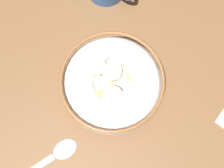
{
  "coord_description": "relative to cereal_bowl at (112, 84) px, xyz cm",
  "views": [
    {
      "loc": [
        7.72,
        -8.76,
        45.88
      ],
      "look_at": [
        0.0,
        0.0,
        3.0
      ],
      "focal_mm": 44.06,
      "sensor_mm": 36.0,
      "label": 1
    }
  ],
  "objects": [
    {
      "name": "cereal_bowl",
      "position": [
        0.0,
        0.0,
        0.0
      ],
      "size": [
        16.42,
        16.42,
        6.18
      ],
      "color": "silver",
      "rests_on": "ground_plane"
    },
    {
      "name": "spoon",
      "position": [
        0.35,
        -15.09,
        -2.8
      ],
      "size": [
        6.34,
        16.41,
        0.8
      ],
      "color": "#A5A5AD",
      "rests_on": "ground_plane"
    },
    {
      "name": "ground_plane",
      "position": [
        0.01,
        -0.0,
        -4.13
      ],
      "size": [
        100.33,
        100.33,
        2.0
      ],
      "primitive_type": "cube",
      "color": "brown"
    }
  ]
}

